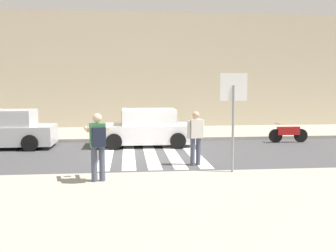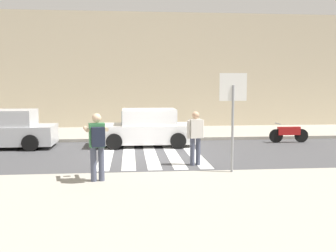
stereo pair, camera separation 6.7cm
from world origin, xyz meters
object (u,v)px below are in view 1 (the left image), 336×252
object	(u,v)px
pedestrian_crossing	(196,135)
parked_car_white	(146,129)
stop_sign	(233,100)
photographer_with_backpack	(98,141)
parked_car_silver	(3,130)
motorcycle	(288,133)

from	to	relation	value
pedestrian_crossing	parked_car_white	size ratio (longest dim) A/B	0.42
stop_sign	photographer_with_backpack	distance (m)	3.85
photographer_with_backpack	pedestrian_crossing	bearing A→B (deg)	39.26
parked_car_white	parked_car_silver	bearing A→B (deg)	180.00
photographer_with_backpack	motorcycle	bearing A→B (deg)	40.75
pedestrian_crossing	motorcycle	bearing A→B (deg)	41.59
parked_car_silver	parked_car_white	size ratio (longest dim) A/B	1.00
stop_sign	parked_car_white	world-z (taller)	stop_sign
pedestrian_crossing	parked_car_white	distance (m)	4.30
parked_car_silver	parked_car_white	bearing A→B (deg)	0.00
stop_sign	parked_car_silver	xyz separation A→B (m)	(-7.90, 5.72, -1.42)
parked_car_silver	photographer_with_backpack	bearing A→B (deg)	-56.56
pedestrian_crossing	parked_car_silver	xyz separation A→B (m)	(-7.14, 4.06, -0.25)
photographer_with_backpack	motorcycle	xyz separation A→B (m)	(7.81, 6.73, -0.75)
parked_car_silver	parked_car_white	distance (m)	5.76
motorcycle	parked_car_white	bearing A→B (deg)	-177.28
pedestrian_crossing	parked_car_silver	bearing A→B (deg)	150.36
pedestrian_crossing	parked_car_silver	size ratio (longest dim) A/B	0.42
parked_car_white	stop_sign	bearing A→B (deg)	-69.44
parked_car_silver	motorcycle	xyz separation A→B (m)	(12.06, 0.30, -0.31)
photographer_with_backpack	pedestrian_crossing	size ratio (longest dim) A/B	1.00
stop_sign	photographer_with_backpack	bearing A→B (deg)	-168.94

